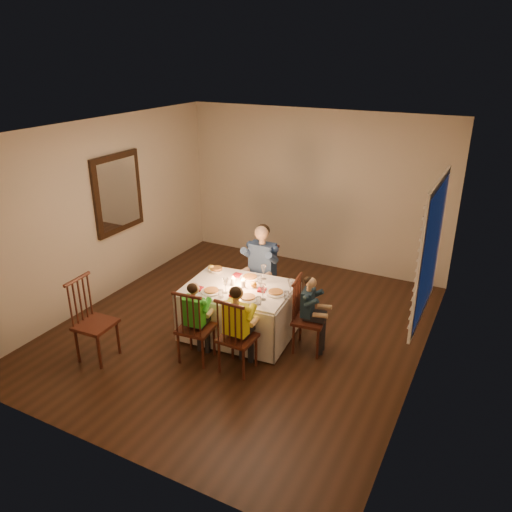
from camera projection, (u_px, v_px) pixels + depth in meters
The scene contains 26 objects.
ground at pixel (242, 328), 6.66m from camera, with size 5.00×5.00×0.00m, color black.
wall_left at pixel (103, 212), 7.12m from camera, with size 0.02×5.00×2.60m, color beige.
wall_right at pixel (429, 272), 5.21m from camera, with size 0.02×5.00×2.60m, color beige.
wall_back at pixel (314, 190), 8.21m from camera, with size 4.50×0.02×2.60m, color beige.
ceiling at pixel (240, 130), 5.66m from camera, with size 5.00×5.00×0.00m, color white.
dining_table at pixel (239, 301), 6.32m from camera, with size 1.42×1.08×0.67m.
chair_adult at pixel (261, 309), 7.16m from camera, with size 0.39×0.37×0.95m, color #36110E, non-canonical shape.
chair_near_left at pixel (197, 359), 6.01m from camera, with size 0.39×0.37×0.95m, color #36110E, non-canonical shape.
chair_near_right at pixel (238, 369), 5.82m from camera, with size 0.39×0.37×0.95m, color #36110E, non-canonical shape.
chair_end at pixel (308, 349), 6.20m from camera, with size 0.39×0.37×0.95m, color #36110E, non-canonical shape.
chair_extra at pixel (100, 357), 6.04m from camera, with size 0.42×0.40×1.03m, color #36110E, non-canonical shape.
adult at pixel (261, 309), 7.16m from camera, with size 0.47×0.43×1.27m, color navy, non-canonical shape.
child_green at pixel (197, 359), 6.01m from camera, with size 0.32×0.30×1.02m, color green, non-canonical shape.
child_yellow at pixel (238, 369), 5.82m from camera, with size 0.36×0.33×1.08m, color yellow, non-canonical shape.
child_teal at pixel (308, 349), 6.20m from camera, with size 0.31×0.28×0.99m, color #182D3E, non-canonical shape.
setting_adult at pixel (250, 278), 6.46m from camera, with size 0.26×0.26×0.02m, color white.
setting_green at pixel (211, 291), 6.10m from camera, with size 0.26×0.26×0.02m, color white.
setting_yellow at pixel (248, 298), 5.93m from camera, with size 0.26×0.26×0.02m, color white.
setting_teal at pixel (276, 293), 6.06m from camera, with size 0.26×0.26×0.02m, color white.
candle_left at pixel (233, 282), 6.25m from camera, with size 0.06×0.06×0.10m, color white.
candle_right at pixel (243, 284), 6.20m from camera, with size 0.06×0.06×0.10m, color white.
squash at pixel (211, 268), 6.65m from camera, with size 0.09×0.09×0.09m, color gold.
orange_fruit at pixel (254, 285), 6.20m from camera, with size 0.08×0.08×0.08m, color orange.
serving_bowl at pixel (217, 271), 6.63m from camera, with size 0.19×0.19×0.05m, color white.
wall_mirror at pixel (118, 193), 7.27m from camera, with size 0.06×0.95×1.15m.
window_blinds at pixel (429, 250), 5.23m from camera, with size 0.07×1.34×1.54m.
Camera 1 is at (2.82, -5.04, 3.46)m, focal length 35.00 mm.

